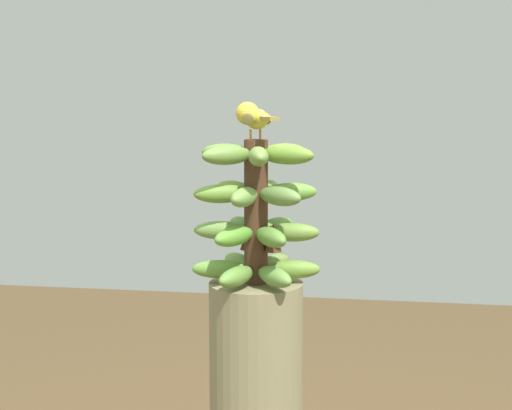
% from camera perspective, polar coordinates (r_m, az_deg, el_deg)
% --- Properties ---
extents(banana_bunch, '(0.28, 0.27, 0.31)m').
position_cam_1_polar(banana_bunch, '(1.61, 0.01, -0.60)').
color(banana_bunch, '#4C2D1E').
rests_on(banana_bunch, banana_tree).
extents(perched_bird, '(0.11, 0.16, 0.08)m').
position_cam_1_polar(perched_bird, '(1.61, -0.28, 6.69)').
color(perched_bird, '#C68933').
rests_on(perched_bird, banana_bunch).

